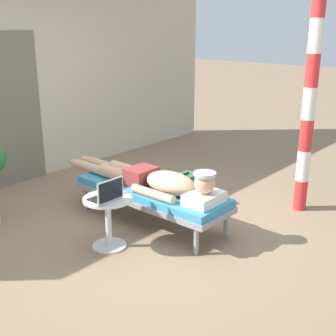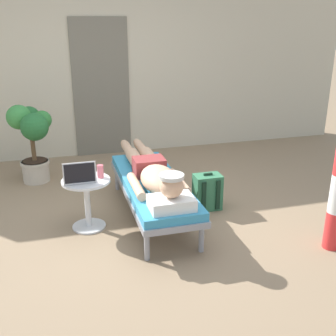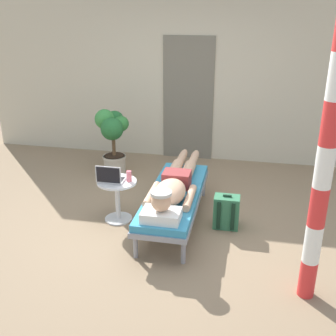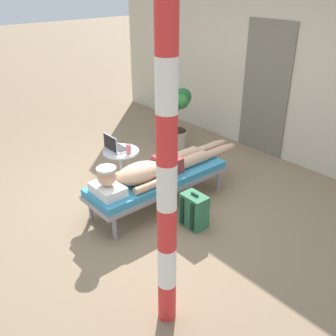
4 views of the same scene
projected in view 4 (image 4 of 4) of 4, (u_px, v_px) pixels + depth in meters
ground_plane at (140, 203)px, 4.95m from camera, size 40.00×40.00×0.00m
house_wall_back at (285, 69)px, 5.73m from camera, size 7.60×0.20×2.70m
house_door_panel at (265, 90)px, 5.96m from camera, size 0.84×0.03×2.04m
lounge_chair at (158, 180)px, 4.78m from camera, size 0.61×1.85×0.42m
person_reclining at (155, 168)px, 4.67m from camera, size 0.53×2.17×0.33m
side_table at (122, 162)px, 5.20m from camera, size 0.48×0.48×0.52m
laptop at (115, 146)px, 5.11m from camera, size 0.31×0.24×0.23m
drink_glass at (129, 149)px, 5.01m from camera, size 0.06×0.06×0.13m
backpack at (194, 211)px, 4.43m from camera, size 0.30×0.26×0.42m
potted_plant at (175, 110)px, 6.27m from camera, size 0.54×0.64×1.02m
porch_post at (167, 187)px, 2.75m from camera, size 0.15×0.15×2.55m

